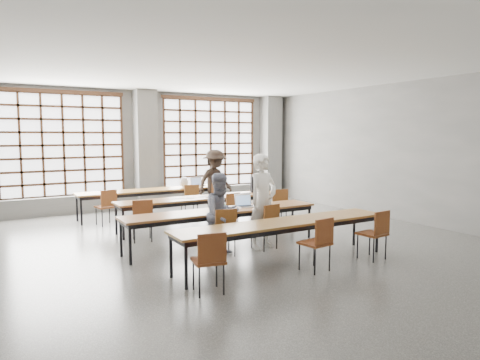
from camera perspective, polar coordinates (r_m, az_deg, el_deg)
name	(u,v)px	position (r m, az deg, el deg)	size (l,w,h in m)	color
floor	(231,246)	(8.52, -1.16, -8.79)	(11.00, 11.00, 0.00)	#474745
ceiling	(231,65)	(8.34, -1.21, 15.14)	(11.00, 11.00, 0.00)	silver
wall_back	(143,149)	(13.32, -12.84, 4.02)	(10.00, 10.00, 0.00)	#5C5D5A
wall_right	(404,152)	(11.54, 21.08, 3.49)	(11.00, 11.00, 0.00)	#5C5D5A
column_mid	(146,149)	(13.05, -12.47, 3.99)	(0.60, 0.55, 3.50)	#5A5A58
column_right	(271,147)	(15.06, 4.09, 4.37)	(0.60, 0.55, 3.50)	#5A5A58
window_left	(64,145)	(12.74, -22.47, 4.31)	(3.32, 0.12, 3.00)	white
window_right	(210,144)	(14.08, -3.97, 4.87)	(3.32, 0.12, 3.00)	white
sill_ledge	(146,199)	(13.26, -12.43, -2.49)	(9.80, 0.35, 0.50)	#5A5A58
desk_row_a	(154,192)	(11.73, -11.44, -1.52)	(4.00, 0.70, 0.73)	brown
desk_row_b	(201,200)	(10.09, -5.19, -2.63)	(4.00, 0.70, 0.73)	brown
desk_row_c	(223,213)	(8.36, -2.27, -4.41)	(4.00, 0.70, 0.73)	brown
desk_row_d	(284,225)	(7.28, 5.94, -6.01)	(4.00, 0.70, 0.73)	brown
chair_back_left	(107,204)	(10.77, -17.32, -3.02)	(0.49, 0.50, 0.88)	brown
chair_back_mid	(190,197)	(11.45, -6.64, -2.27)	(0.45, 0.46, 0.88)	brown
chair_back_right	(217,195)	(11.79, -3.08, -2.00)	(0.46, 0.46, 0.88)	brown
chair_mid_left	(142,216)	(8.96, -12.89, -4.69)	(0.50, 0.51, 0.88)	brown
chair_mid_centre	(230,207)	(9.75, -1.40, -3.68)	(0.49, 0.49, 0.88)	brown
chair_mid_right	(278,203)	(10.47, 5.15, -3.03)	(0.52, 0.52, 0.88)	brown
chair_front_left	(224,227)	(7.70, -2.13, -6.29)	(0.49, 0.49, 0.88)	brown
chair_front_right	(267,222)	(8.17, 3.65, -5.58)	(0.49, 0.49, 0.88)	brown
chair_near_left	(210,256)	(5.92, -4.06, -10.09)	(0.49, 0.49, 0.88)	brown
chair_near_mid	(319,239)	(6.96, 10.43, -7.73)	(0.47, 0.47, 0.88)	maroon
chair_near_right	(376,230)	(7.85, 17.67, -6.34)	(0.46, 0.46, 0.88)	brown
student_male	(263,201)	(8.20, 3.08, -2.87)	(0.66, 0.44, 1.82)	white
student_female	(221,214)	(7.78, -2.49, -4.57)	(0.73, 0.57, 1.50)	#19204B
student_back	(215,182)	(11.86, -3.34, -0.24)	(1.15, 0.66, 1.78)	black
laptop_front	(245,203)	(8.71, 0.62, -3.14)	(0.39, 0.34, 0.26)	#B3B2B7
laptop_back	(197,184)	(12.31, -5.70, -0.48)	(0.39, 0.34, 0.26)	silver
mouse	(264,205)	(8.81, 3.25, -3.32)	(0.10, 0.06, 0.04)	white
green_box	(219,207)	(8.39, -2.83, -3.61)	(0.25, 0.09, 0.09)	green
phone	(234,209)	(8.35, -0.86, -3.91)	(0.13, 0.06, 0.01)	black
paper_sheet_a	(176,199)	(9.89, -8.47, -2.46)	(0.30, 0.21, 0.00)	white
paper_sheet_b	(190,198)	(9.92, -6.64, -2.41)	(0.30, 0.21, 0.00)	silver
paper_sheet_c	(205,197)	(10.13, -4.68, -2.22)	(0.30, 0.21, 0.00)	silver
backpack	(257,184)	(10.87, 2.33, -0.58)	(0.32, 0.20, 0.40)	black
plastic_bag	(184,182)	(12.07, -7.49, -0.24)	(0.26, 0.21, 0.29)	white
red_pouch	(208,257)	(6.00, -4.27, -10.22)	(0.20, 0.08, 0.06)	maroon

